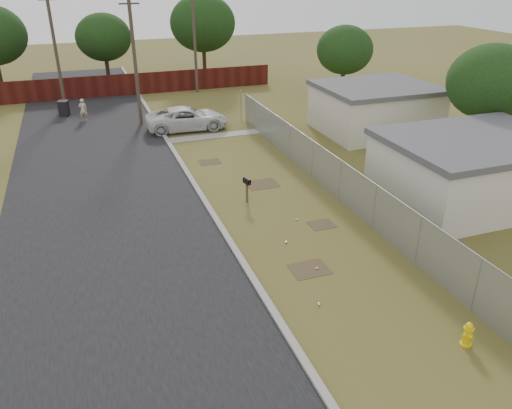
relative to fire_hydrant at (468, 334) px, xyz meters
name	(u,v)px	position (x,y,z in m)	size (l,w,h in m)	color
ground	(279,210)	(-1.82, 10.25, -0.39)	(120.00, 120.00, 0.00)	brown
street	(112,167)	(-8.58, 18.30, -0.38)	(15.10, 60.00, 0.12)	black
chainlink_fence	(330,177)	(1.30, 11.28, 0.40)	(0.10, 27.06, 2.02)	gray
privacy_fence	(101,86)	(-7.82, 35.25, 0.51)	(30.00, 0.12, 1.80)	#46140F
utility_poles	(131,45)	(-5.49, 30.92, 4.30)	(12.60, 8.24, 9.00)	#46392E
houses	(419,135)	(7.88, 13.38, 1.17)	(9.30, 17.24, 3.10)	beige
horizon_trees	(182,39)	(-0.98, 33.81, 4.24)	(33.32, 31.94, 7.78)	#372919
fire_hydrant	(468,334)	(0.00, 0.00, 0.00)	(0.39, 0.39, 0.84)	yellow
mailbox	(247,183)	(-2.93, 11.51, 0.58)	(0.27, 0.54, 1.23)	brown
pickup_truck	(187,118)	(-3.03, 23.80, 0.37)	(2.54, 5.50, 1.53)	silver
pedestrian	(83,110)	(-9.56, 28.37, 0.41)	(0.58, 0.38, 1.60)	#C1A78D
trash_bin	(64,108)	(-10.88, 30.23, 0.18)	(0.90, 0.97, 1.12)	black
scattered_litter	(303,255)	(-2.44, 6.16, -0.35)	(1.88, 5.92, 0.07)	beige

